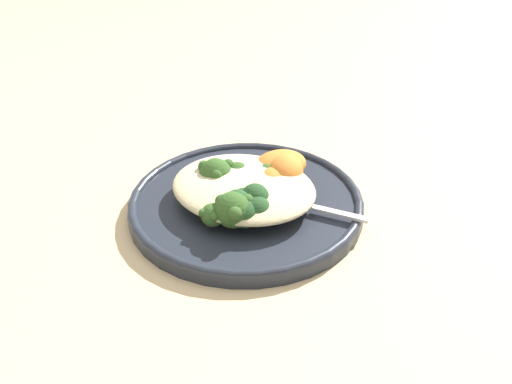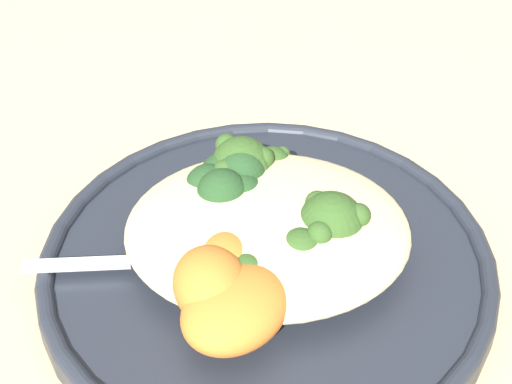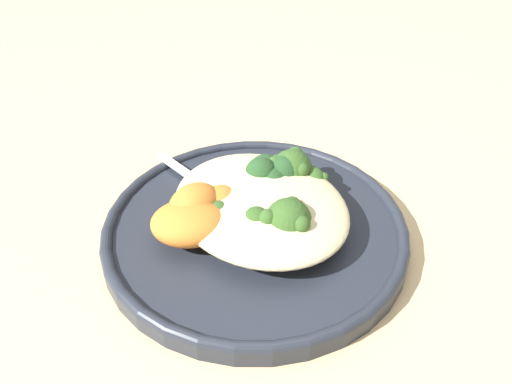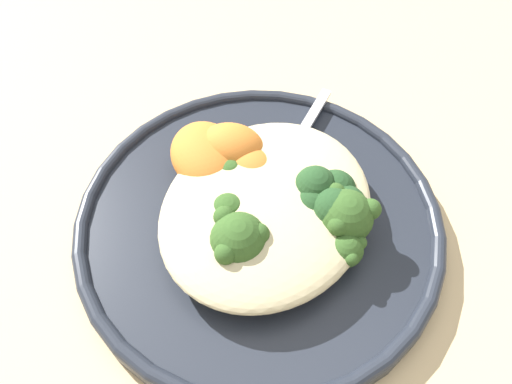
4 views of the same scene
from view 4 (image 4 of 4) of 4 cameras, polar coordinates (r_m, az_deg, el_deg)
name	(u,v)px [view 4 (image 4 of 4)]	position (r m, az deg, el deg)	size (l,w,h in m)	color
ground_plane	(276,216)	(0.43, 2.33, -2.78)	(4.00, 4.00, 0.00)	#D6B784
plate	(259,221)	(0.41, 0.36, -3.35)	(0.30, 0.30, 0.02)	#232833
quinoa_mound	(261,204)	(0.39, 0.59, -1.40)	(0.18, 0.16, 0.03)	beige
broccoli_stalk_0	(246,179)	(0.40, -1.11, 1.52)	(0.05, 0.09, 0.03)	#8EB25B
broccoli_stalk_1	(243,208)	(0.39, -1.50, -1.86)	(0.08, 0.06, 0.03)	#8EB25B
broccoli_stalk_2	(240,235)	(0.37, -1.81, -4.96)	(0.11, 0.05, 0.04)	#8EB25B
broccoli_stalk_3	(292,226)	(0.38, 4.18, -3.86)	(0.10, 0.06, 0.03)	#8EB25B
broccoli_stalk_4	(333,235)	(0.38, 8.80, -4.91)	(0.06, 0.09, 0.03)	#8EB25B
broccoli_stalk_5	(338,210)	(0.38, 9.31, -2.02)	(0.05, 0.10, 0.04)	#8EB25B
sweet_potato_chunk_0	(231,148)	(0.42, -2.84, 5.00)	(0.06, 0.05, 0.04)	orange
sweet_potato_chunk_1	(207,154)	(0.42, -5.65, 4.33)	(0.07, 0.06, 0.03)	orange
sweet_potato_chunk_2	(251,169)	(0.41, -0.54, 2.69)	(0.05, 0.04, 0.03)	orange
kale_tuft	(328,201)	(0.39, 8.18, -1.03)	(0.06, 0.06, 0.04)	#234723
spoon	(294,145)	(0.44, 4.32, 5.34)	(0.11, 0.03, 0.01)	silver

